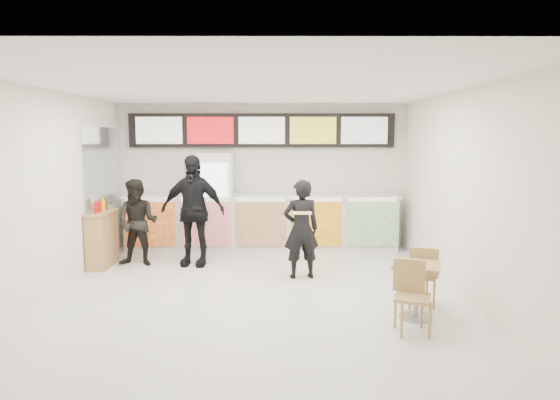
{
  "coord_description": "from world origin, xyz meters",
  "views": [
    {
      "loc": [
        0.35,
        -7.03,
        2.31
      ],
      "look_at": [
        0.37,
        1.2,
        1.27
      ],
      "focal_mm": 32.0,
      "sensor_mm": 36.0,
      "label": 1
    }
  ],
  "objects_px": {
    "drinks_fridge": "(216,201)",
    "customer_mid": "(193,211)",
    "cafe_table": "(416,281)",
    "service_counter": "(262,222)",
    "condiment_ledge": "(102,238)",
    "customer_left": "(138,223)",
    "customer_main": "(301,229)"
  },
  "relations": [
    {
      "from": "cafe_table",
      "to": "condiment_ledge",
      "type": "xyz_separation_m",
      "value": [
        -4.93,
        2.62,
        0.01
      ]
    },
    {
      "from": "drinks_fridge",
      "to": "cafe_table",
      "type": "xyz_separation_m",
      "value": [
        3.04,
        -3.97,
        -0.51
      ]
    },
    {
      "from": "condiment_ledge",
      "to": "service_counter",
      "type": "bearing_deg",
      "value": 25.33
    },
    {
      "from": "drinks_fridge",
      "to": "customer_left",
      "type": "xyz_separation_m",
      "value": [
        -1.25,
        -1.29,
        -0.22
      ]
    },
    {
      "from": "customer_main",
      "to": "customer_left",
      "type": "relative_size",
      "value": 1.04
    },
    {
      "from": "customer_mid",
      "to": "service_counter",
      "type": "bearing_deg",
      "value": 54.94
    },
    {
      "from": "customer_main",
      "to": "drinks_fridge",
      "type": "bearing_deg",
      "value": -62.42
    },
    {
      "from": "customer_left",
      "to": "customer_mid",
      "type": "distance_m",
      "value": 1.01
    },
    {
      "from": "service_counter",
      "to": "cafe_table",
      "type": "relative_size",
      "value": 3.71
    },
    {
      "from": "drinks_fridge",
      "to": "customer_mid",
      "type": "distance_m",
      "value": 1.29
    },
    {
      "from": "customer_mid",
      "to": "cafe_table",
      "type": "distance_m",
      "value": 4.3
    },
    {
      "from": "customer_left",
      "to": "service_counter",
      "type": "bearing_deg",
      "value": 36.62
    },
    {
      "from": "customer_left",
      "to": "cafe_table",
      "type": "relative_size",
      "value": 1.04
    },
    {
      "from": "customer_main",
      "to": "customer_left",
      "type": "height_order",
      "value": "customer_main"
    },
    {
      "from": "service_counter",
      "to": "customer_left",
      "type": "height_order",
      "value": "customer_left"
    },
    {
      "from": "customer_mid",
      "to": "condiment_ledge",
      "type": "bearing_deg",
      "value": -167.93
    },
    {
      "from": "service_counter",
      "to": "condiment_ledge",
      "type": "relative_size",
      "value": 4.68
    },
    {
      "from": "customer_left",
      "to": "condiment_ledge",
      "type": "bearing_deg",
      "value": -167.63
    },
    {
      "from": "service_counter",
      "to": "customer_left",
      "type": "distance_m",
      "value": 2.54
    },
    {
      "from": "customer_mid",
      "to": "cafe_table",
      "type": "relative_size",
      "value": 1.33
    },
    {
      "from": "drinks_fridge",
      "to": "condiment_ledge",
      "type": "bearing_deg",
      "value": -144.37
    },
    {
      "from": "customer_main",
      "to": "cafe_table",
      "type": "distance_m",
      "value": 2.36
    },
    {
      "from": "customer_mid",
      "to": "cafe_table",
      "type": "height_order",
      "value": "customer_mid"
    },
    {
      "from": "drinks_fridge",
      "to": "customer_mid",
      "type": "height_order",
      "value": "same"
    },
    {
      "from": "customer_mid",
      "to": "condiment_ledge",
      "type": "relative_size",
      "value": 1.68
    },
    {
      "from": "cafe_table",
      "to": "customer_mid",
      "type": "bearing_deg",
      "value": 160.52
    },
    {
      "from": "service_counter",
      "to": "condiment_ledge",
      "type": "bearing_deg",
      "value": -154.67
    },
    {
      "from": "customer_main",
      "to": "customer_left",
      "type": "distance_m",
      "value": 3.02
    },
    {
      "from": "drinks_fridge",
      "to": "customer_mid",
      "type": "bearing_deg",
      "value": -101.9
    },
    {
      "from": "customer_main",
      "to": "condiment_ledge",
      "type": "xyz_separation_m",
      "value": [
        -3.54,
        0.74,
        -0.31
      ]
    },
    {
      "from": "customer_mid",
      "to": "condiment_ledge",
      "type": "distance_m",
      "value": 1.69
    },
    {
      "from": "drinks_fridge",
      "to": "customer_left",
      "type": "bearing_deg",
      "value": -134.29
    }
  ]
}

